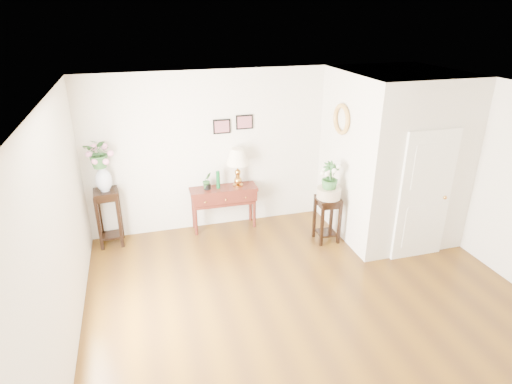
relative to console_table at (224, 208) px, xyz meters
name	(u,v)px	position (x,y,z in m)	size (l,w,h in m)	color
floor	(314,307)	(0.69, -2.57, -0.40)	(6.00, 5.50, 0.02)	brown
ceiling	(328,99)	(0.69, -2.57, 2.40)	(6.00, 5.50, 0.02)	white
wall_back	(258,148)	(0.69, 0.18, 1.00)	(6.00, 0.02, 2.80)	silver
wall_left	(55,249)	(-2.31, -2.57, 1.00)	(0.02, 5.50, 2.80)	silver
partition	(392,155)	(2.79, -0.79, 1.00)	(1.80, 1.95, 2.80)	silver
door	(425,196)	(2.79, -1.79, 0.65)	(0.90, 0.05, 2.10)	white
art_print_left	(222,127)	(0.04, 0.16, 1.45)	(0.30, 0.02, 0.25)	black
art_print_right	(244,122)	(0.44, 0.16, 1.50)	(0.30, 0.02, 0.25)	black
wall_ornament	(341,119)	(1.85, -0.67, 1.65)	(0.51, 0.51, 0.07)	gold
console_table	(224,208)	(0.00, 0.00, 0.00)	(1.19, 0.40, 0.79)	#3D120B
table_lamp	(238,167)	(0.27, 0.00, 0.75)	(0.40, 0.40, 0.70)	#B17C36
green_vase	(218,179)	(-0.09, 0.00, 0.57)	(0.06, 0.06, 0.31)	#09481C
potted_plant	(207,181)	(-0.28, 0.00, 0.54)	(0.16, 0.13, 0.29)	#2D602D
plant_stand_a	(109,218)	(-1.96, -0.06, 0.10)	(0.38, 0.38, 0.99)	black
porcelain_vase	(103,178)	(-1.96, -0.06, 0.81)	(0.26, 0.26, 0.45)	silver
lily_arrangement	(100,153)	(-1.96, -0.06, 1.23)	(0.44, 0.38, 0.49)	#2D602D
plant_stand_b	(327,219)	(1.59, -0.94, 0.01)	(0.38, 0.38, 0.80)	black
ceramic_bowl	(329,193)	(1.59, -0.94, 0.49)	(0.40, 0.40, 0.18)	#B3AB9A
narcissus	(330,177)	(1.59, -0.94, 0.78)	(0.28, 0.28, 0.50)	#2D602D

